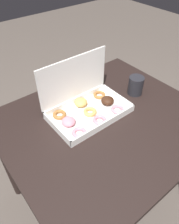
% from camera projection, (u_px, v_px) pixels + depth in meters
% --- Properties ---
extents(ground_plane, '(8.00, 8.00, 0.00)m').
position_uv_depth(ground_plane, '(101.00, 193.00, 1.64)').
color(ground_plane, '#564C44').
extents(dining_table, '(1.04, 0.89, 0.76)m').
position_uv_depth(dining_table, '(105.00, 134.00, 1.21)').
color(dining_table, black).
rests_on(dining_table, ground_plane).
extents(donut_box, '(0.42, 0.26, 0.28)m').
position_uv_depth(donut_box, '(85.00, 103.00, 1.15)').
color(donut_box, white).
rests_on(donut_box, dining_table).
extents(coffee_mug, '(0.09, 0.09, 0.11)m').
position_uv_depth(coffee_mug, '(136.00, 85.00, 1.27)').
color(coffee_mug, '#232328').
rests_on(coffee_mug, dining_table).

